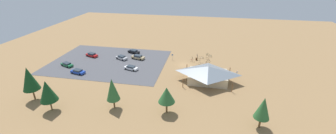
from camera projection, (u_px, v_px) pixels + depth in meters
name	position (u px, v px, depth m)	size (l,w,h in m)	color
ground	(185.00, 65.00, 73.23)	(160.00, 160.00, 0.00)	#937047
parking_lot_asphalt	(109.00, 62.00, 75.77)	(39.19, 28.26, 0.05)	#4C4C51
bike_pavilion	(208.00, 73.00, 61.82)	(13.41, 10.11, 4.67)	#C6B28E
trash_bin	(196.00, 59.00, 76.86)	(0.60, 0.60, 0.90)	brown
lot_sign	(172.00, 56.00, 76.71)	(0.56, 0.08, 2.20)	#99999E
pine_center	(263.00, 108.00, 42.87)	(3.14, 3.14, 7.11)	brown
pine_east	(167.00, 95.00, 47.46)	(3.76, 3.76, 6.51)	brown
pine_west	(112.00, 89.00, 48.92)	(3.07, 3.07, 7.70)	brown
pine_midwest	(29.00, 79.00, 51.67)	(3.89, 3.89, 8.86)	brown
pine_mideast	(47.00, 91.00, 48.01)	(3.85, 3.85, 7.64)	brown
bicycle_black_near_porch	(192.00, 58.00, 77.98)	(0.48, 1.78, 0.81)	black
bicycle_green_mid_cluster	(207.00, 54.00, 81.22)	(0.82, 1.52, 0.77)	black
bicycle_silver_yard_front	(201.00, 64.00, 73.23)	(1.70, 0.48, 0.88)	black
bicycle_yellow_by_bin	(199.00, 59.00, 76.78)	(1.46, 0.90, 0.83)	black
bicycle_blue_lone_east	(197.00, 56.00, 79.78)	(0.48, 1.68, 0.91)	black
bicycle_purple_yard_left	(206.00, 63.00, 73.62)	(0.58, 1.70, 0.74)	black
bicycle_orange_edge_north	(208.00, 58.00, 77.55)	(1.55, 0.74, 0.81)	black
bicycle_white_near_sign	(202.00, 58.00, 78.18)	(1.59, 0.69, 0.78)	black
bicycle_teal_front_row	(210.00, 56.00, 79.78)	(1.53, 0.84, 0.83)	black
bicycle_red_yard_center	(192.00, 61.00, 75.69)	(1.57, 0.91, 0.92)	black
bicycle_black_back_row	(208.00, 61.00, 75.36)	(1.51, 0.89, 0.87)	black
car_red_back_corner	(92.00, 55.00, 79.74)	(4.93, 3.07, 1.42)	red
car_silver_mid_lot	(122.00, 57.00, 77.40)	(4.62, 3.40, 1.38)	#BCBCC1
car_blue_end_stall	(78.00, 71.00, 67.11)	(4.73, 2.63, 1.30)	#1E42B2
car_green_front_row	(67.00, 64.00, 72.04)	(4.78, 3.17, 1.26)	#1E6B3D
car_white_by_curb	(131.00, 68.00, 69.62)	(4.80, 2.85, 1.28)	white
car_tan_second_row	(138.00, 57.00, 77.68)	(5.07, 3.01, 1.46)	tan
car_black_inner_stall	(134.00, 51.00, 83.00)	(4.87, 3.33, 1.29)	black
visitor_at_bikes	(237.00, 73.00, 65.70)	(0.36, 0.36, 1.74)	#2D3347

